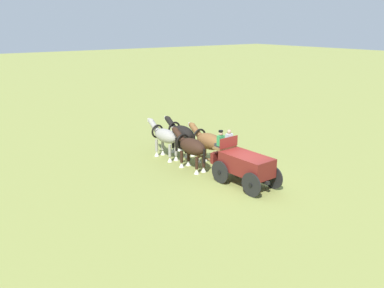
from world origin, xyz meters
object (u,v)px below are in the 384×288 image
at_px(draft_horse_rear_off, 208,142).
at_px(draft_horse_lead_near, 164,136).
at_px(draft_horse_rear_near, 191,147).
at_px(draft_horse_lead_off, 181,133).
at_px(show_wagon, 244,164).

relative_size(draft_horse_rear_off, draft_horse_lead_near, 1.01).
xyz_separation_m(draft_horse_rear_near, draft_horse_rear_off, (0.06, -1.30, 0.06)).
height_order(draft_horse_rear_near, draft_horse_lead_off, draft_horse_lead_off).
relative_size(draft_horse_rear_near, draft_horse_lead_near, 0.98).
distance_m(show_wagon, draft_horse_rear_off, 3.61).
bearing_deg(draft_horse_rear_near, draft_horse_lead_near, 2.74).
distance_m(draft_horse_rear_near, draft_horse_lead_off, 2.91).
relative_size(draft_horse_rear_near, draft_horse_rear_off, 0.98).
relative_size(draft_horse_rear_near, draft_horse_lead_off, 1.00).
relative_size(draft_horse_lead_near, draft_horse_lead_off, 1.02).
relative_size(show_wagon, draft_horse_rear_near, 1.88).
xyz_separation_m(show_wagon, draft_horse_lead_near, (6.12, 0.94, 0.22)).
xyz_separation_m(draft_horse_rear_off, draft_horse_lead_near, (2.55, 1.42, -0.02)).
bearing_deg(draft_horse_rear_near, draft_horse_lead_off, -23.84).
height_order(show_wagon, draft_horse_lead_near, show_wagon).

